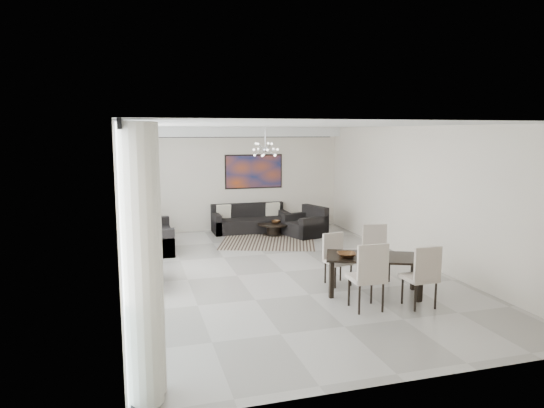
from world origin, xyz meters
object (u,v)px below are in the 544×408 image
object	(u,v)px
coffee_table	(274,228)
sofa_main	(250,222)
television	(150,244)
dining_table	(374,261)
tv_console	(142,273)

from	to	relation	value
coffee_table	sofa_main	distance (m)	0.81
television	dining_table	world-z (taller)	television
sofa_main	tv_console	xyz separation A→B (m)	(-3.04, -4.22, -0.02)
television	dining_table	size ratio (longest dim) A/B	0.60
tv_console	television	distance (m)	0.57
dining_table	television	bearing A→B (deg)	157.71
sofa_main	tv_console	bearing A→B (deg)	-125.78
coffee_table	dining_table	bearing A→B (deg)	-86.94
tv_console	sofa_main	bearing A→B (deg)	54.22
sofa_main	television	size ratio (longest dim) A/B	1.95
sofa_main	dining_table	world-z (taller)	sofa_main
sofa_main	tv_console	distance (m)	5.20
tv_console	dining_table	xyz separation A→B (m)	(3.84, -1.55, 0.34)
sofa_main	dining_table	bearing A→B (deg)	-82.13
television	dining_table	xyz separation A→B (m)	(3.68, -1.51, -0.20)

